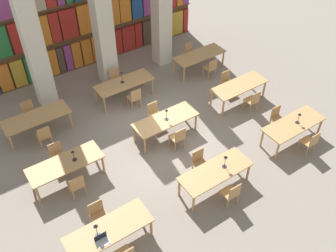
{
  "coord_description": "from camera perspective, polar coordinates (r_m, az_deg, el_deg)",
  "views": [
    {
      "loc": [
        -4.99,
        -7.61,
        8.7
      ],
      "look_at": [
        0.0,
        -0.25,
        0.66
      ],
      "focal_mm": 40.0,
      "sensor_mm": 36.0,
      "label": 1
    }
  ],
  "objects": [
    {
      "name": "ground_plane",
      "position": [
        12.59,
        -0.65,
        -1.58
      ],
      "size": [
        40.0,
        40.0,
        0.0
      ],
      "primitive_type": "plane",
      "color": "gray"
    },
    {
      "name": "bookshelf_bank",
      "position": [
        15.33,
        -12.88,
        17.88
      ],
      "size": [
        10.11,
        0.35,
        5.5
      ],
      "color": "brown",
      "rests_on": "ground_plane"
    },
    {
      "name": "pillar_left",
      "position": [
        13.11,
        -20.42,
        13.72
      ],
      "size": [
        0.62,
        0.62,
        6.0
      ],
      "color": "beige",
      "rests_on": "ground_plane"
    },
    {
      "name": "pillar_center",
      "position": [
        13.81,
        -10.26,
        17.11
      ],
      "size": [
        0.62,
        0.62,
        6.0
      ],
      "color": "beige",
      "rests_on": "ground_plane"
    },
    {
      "name": "reading_table_0",
      "position": [
        9.62,
        -9.0,
        -15.51
      ],
      "size": [
        2.17,
        0.83,
        0.73
      ],
      "color": "tan",
      "rests_on": "ground_plane"
    },
    {
      "name": "chair_1",
      "position": [
        10.16,
        -10.54,
        -13.15
      ],
      "size": [
        0.42,
        0.4,
        0.86
      ],
      "rotation": [
        0.0,
        0.0,
        3.14
      ],
      "color": "tan",
      "rests_on": "ground_plane"
    },
    {
      "name": "desk_lamp_0",
      "position": [
        9.26,
        -10.91,
        -15.06
      ],
      "size": [
        0.14,
        0.14,
        0.45
      ],
      "color": "#232328",
      "rests_on": "reading_table_0"
    },
    {
      "name": "laptop",
      "position": [
        9.36,
        -10.0,
        -16.83
      ],
      "size": [
        0.32,
        0.22,
        0.21
      ],
      "color": "silver",
      "rests_on": "reading_table_0"
    },
    {
      "name": "reading_table_1",
      "position": [
        10.71,
        7.21,
        -7.06
      ],
      "size": [
        2.17,
        0.83,
        0.73
      ],
      "color": "tan",
      "rests_on": "ground_plane"
    },
    {
      "name": "chair_2",
      "position": [
        10.55,
        9.6,
        -10.05
      ],
      "size": [
        0.42,
        0.4,
        0.86
      ],
      "color": "tan",
      "rests_on": "ground_plane"
    },
    {
      "name": "chair_3",
      "position": [
        11.19,
        4.89,
        -5.47
      ],
      "size": [
        0.42,
        0.4,
        0.86
      ],
      "rotation": [
        0.0,
        0.0,
        3.14
      ],
      "color": "tan",
      "rests_on": "ground_plane"
    },
    {
      "name": "desk_lamp_1",
      "position": [
        10.56,
        8.74,
        -5.06
      ],
      "size": [
        0.14,
        0.14,
        0.45
      ],
      "color": "#232328",
      "rests_on": "reading_table_1"
    },
    {
      "name": "reading_table_2",
      "position": [
        12.68,
        18.58,
        0.1
      ],
      "size": [
        2.17,
        0.83,
        0.73
      ],
      "color": "tan",
      "rests_on": "ground_plane"
    },
    {
      "name": "chair_4",
      "position": [
        12.57,
        20.83,
        -2.25
      ],
      "size": [
        0.42,
        0.4,
        0.86
      ],
      "color": "tan",
      "rests_on": "ground_plane"
    },
    {
      "name": "chair_5",
      "position": [
        13.12,
        16.3,
        1.23
      ],
      "size": [
        0.42,
        0.4,
        0.86
      ],
      "rotation": [
        0.0,
        0.0,
        3.14
      ],
      "color": "tan",
      "rests_on": "ground_plane"
    },
    {
      "name": "desk_lamp_2",
      "position": [
        12.54,
        19.35,
        1.4
      ],
      "size": [
        0.14,
        0.14,
        0.39
      ],
      "color": "#232328",
      "rests_on": "reading_table_2"
    },
    {
      "name": "reading_table_3",
      "position": [
        11.22,
        -15.37,
        -5.71
      ],
      "size": [
        2.17,
        0.83,
        0.73
      ],
      "color": "tan",
      "rests_on": "ground_plane"
    },
    {
      "name": "chair_6",
      "position": [
        10.9,
        -13.77,
        -8.67
      ],
      "size": [
        0.42,
        0.4,
        0.86
      ],
      "color": "tan",
      "rests_on": "ground_plane"
    },
    {
      "name": "chair_7",
      "position": [
        11.84,
        -16.47,
        -4.21
      ],
      "size": [
        0.42,
        0.4,
        0.86
      ],
      "rotation": [
        0.0,
        0.0,
        3.14
      ],
      "color": "tan",
      "rests_on": "ground_plane"
    },
    {
      "name": "desk_lamp_3",
      "position": [
        10.99,
        -14.26,
        -4.11
      ],
      "size": [
        0.14,
        0.14,
        0.39
      ],
      "color": "#232328",
      "rests_on": "reading_table_3"
    },
    {
      "name": "reading_table_4",
      "position": [
        12.19,
        -0.38,
        0.8
      ],
      "size": [
        2.17,
        0.83,
        0.73
      ],
      "color": "tan",
      "rests_on": "ground_plane"
    },
    {
      "name": "chair_8",
      "position": [
        11.9,
        1.53,
        -1.71
      ],
      "size": [
        0.42,
        0.4,
        0.86
      ],
      "color": "tan",
      "rests_on": "ground_plane"
    },
    {
      "name": "chair_9",
      "position": [
        12.76,
        -2.09,
        1.89
      ],
      "size": [
        0.42,
        0.4,
        0.86
      ],
      "rotation": [
        0.0,
        0.0,
        3.14
      ],
      "color": "tan",
      "rests_on": "ground_plane"
    },
    {
      "name": "desk_lamp_4",
      "position": [
        11.92,
        -0.24,
        2.06
      ],
      "size": [
        0.14,
        0.14,
        0.44
      ],
      "color": "#232328",
      "rests_on": "reading_table_4"
    },
    {
      "name": "reading_table_5",
      "position": [
        13.89,
        10.79,
        5.9
      ],
      "size": [
        2.17,
        0.83,
        0.73
      ],
      "color": "tan",
      "rests_on": "ground_plane"
    },
    {
      "name": "chair_10",
      "position": [
        13.66,
        12.78,
        3.84
      ],
      "size": [
        0.42,
        0.4,
        0.86
      ],
      "color": "tan",
      "rests_on": "ground_plane"
    },
    {
      "name": "chair_11",
      "position": [
        14.42,
        8.97,
        6.73
      ],
      "size": [
        0.42,
        0.4,
        0.86
      ],
      "rotation": [
        0.0,
        0.0,
        3.14
      ],
      "color": "tan",
      "rests_on": "ground_plane"
    },
    {
      "name": "reading_table_6",
      "position": [
        13.01,
        -19.4,
        1.1
      ],
      "size": [
        2.17,
        0.83,
        0.73
      ],
      "color": "tan",
      "rests_on": "ground_plane"
    },
    {
      "name": "chair_12",
      "position": [
        12.6,
        -18.38,
        -1.35
      ],
      "size": [
        0.42,
        0.4,
        0.86
      ],
      "color": "tan",
      "rests_on": "ground_plane"
    },
    {
      "name": "chair_13",
      "position": [
        13.67,
        -20.36,
        2.01
      ],
      "size": [
        0.42,
        0.4,
        0.86
      ],
      "rotation": [
        0.0,
        0.0,
        3.14
      ],
      "color": "tan",
      "rests_on": "ground_plane"
    },
    {
      "name": "reading_table_7",
      "position": [
        13.88,
        -6.69,
        6.39
      ],
      "size": [
        2.17,
        0.83,
        0.73
      ],
      "color": "tan",
      "rests_on": "ground_plane"
    },
    {
      "name": "chair_14",
      "position": [
        13.5,
        -5.11,
        4.35
      ],
      "size": [
        0.42,
        0.4,
        0.86
      ],
      "color": "tan",
      "rests_on": "ground_plane"
    },
    {
      "name": "chair_15",
      "position": [
        14.52,
        -7.9,
        7.12
      ],
      "size": [
        0.42,
        0.4,
        0.86
      ],
      "rotation": [
        0.0,
        0.0,
        3.14
      ],
      "color": "tan",
      "rests_on": "ground_plane"
    },
    {
      "name": "desk_lamp_5",
      "position": [
        13.65,
        -7.08,
        7.71
      ],
      "size": [
        0.14,
        0.14,
        0.48
      ],
      "color": "#232328",
      "rests_on": "reading_table_7"
    },
    {
      "name": "reading_table_8",
      "position": [
        15.44,
        4.82,
        10.57
      ],
      "size": [
        2.17,
        0.83,
        0.73
      ],
      "color": "tan",
      "rests_on": "ground_plane"
    },
    {
      "name": "chair_16",
      "position": [
        15.12,
        6.54,
        8.82
      ],
      "size": [
        0.42,
        0.4,
        0.86
      ],
      "color": "tan",
      "rests_on": "ground_plane"
    },
    {
      "name": "chair_17",
      "position": [
        16.03,
        3.35,
        11.13
      ],
      "size": [
        0.42,
        0.4,
        0.86
      ],
      "rotation": [
        0.0,
        0.0,
        3.14
      ],
      "color": "tan",
      "rests_on": "ground_plane"
    }
  ]
}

